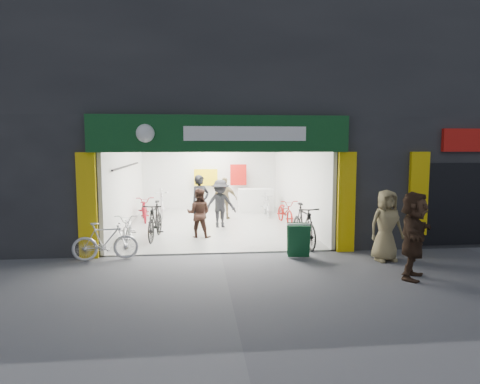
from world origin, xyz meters
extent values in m
plane|color=#56565B|center=(0.00, 0.00, 0.00)|extent=(60.00, 60.00, 0.00)
cube|color=#232326|center=(1.00, 5.00, 5.75)|extent=(16.00, 10.00, 4.50)
cube|color=#232326|center=(-5.50, 5.00, 1.75)|extent=(5.00, 10.00, 3.50)
cube|color=#232326|center=(6.00, 5.00, 1.75)|extent=(6.00, 10.00, 3.50)
cube|color=#9E9E99|center=(0.00, 4.00, 0.02)|extent=(6.00, 8.00, 0.04)
cube|color=silver|center=(0.00, 8.10, 1.60)|extent=(6.00, 0.20, 3.20)
cube|color=silver|center=(-2.95, 4.00, 1.60)|extent=(0.10, 8.00, 3.20)
cube|color=silver|center=(2.95, 4.00, 1.60)|extent=(0.10, 8.00, 3.20)
cube|color=white|center=(0.00, 4.00, 3.25)|extent=(6.00, 8.00, 0.10)
cube|color=black|center=(0.00, 0.10, 3.35)|extent=(6.00, 0.30, 0.30)
cube|color=#0D3D1F|center=(0.00, -0.12, 3.05)|extent=(6.40, 0.25, 0.90)
cube|color=white|center=(0.60, -0.26, 3.05)|extent=(3.00, 0.02, 0.35)
cube|color=#DBA10B|center=(-3.25, -0.06, 1.30)|extent=(0.45, 0.12, 2.60)
cube|color=#DBA10B|center=(3.25, -0.06, 1.30)|extent=(0.45, 0.12, 2.60)
cube|color=#DBA10B|center=(5.20, -0.06, 1.50)|extent=(0.50, 0.12, 2.20)
cube|color=red|center=(6.80, -0.06, 2.90)|extent=(2.00, 0.12, 0.60)
cube|color=black|center=(6.50, -0.02, 1.20)|extent=(3.00, 0.06, 2.20)
cylinder|color=black|center=(-2.82, 3.40, 2.10)|extent=(0.06, 5.00, 0.06)
cube|color=silver|center=(1.80, 6.50, 0.50)|extent=(1.40, 0.60, 1.00)
cube|color=white|center=(0.00, 1.20, 3.18)|extent=(1.30, 0.35, 0.04)
cube|color=white|center=(0.00, 3.00, 3.18)|extent=(1.30, 0.35, 0.04)
cube|color=white|center=(0.00, 4.80, 3.18)|extent=(1.30, 0.35, 0.04)
cube|color=white|center=(0.00, 6.60, 3.18)|extent=(1.30, 0.35, 0.04)
imported|color=#BCBCC1|center=(-2.50, 1.26, 0.46)|extent=(0.70, 1.77, 0.91)
imported|color=black|center=(-1.82, 1.84, 0.57)|extent=(0.73, 1.93, 1.13)
imported|color=maroon|center=(-2.50, 5.00, 0.47)|extent=(0.93, 1.87, 0.94)
imported|color=silver|center=(-1.95, 5.88, 0.54)|extent=(0.72, 1.84, 1.08)
imported|color=black|center=(2.31, 0.60, 0.59)|extent=(0.68, 1.98, 1.17)
imported|color=#9B120E|center=(2.50, 3.93, 0.44)|extent=(0.73, 1.73, 0.89)
imported|color=#AFB0B4|center=(2.09, 5.56, 0.46)|extent=(0.46, 1.54, 0.92)
imported|color=silver|center=(-2.80, -0.30, 0.47)|extent=(1.60, 0.66, 0.93)
imported|color=black|center=(-0.48, 3.36, 0.90)|extent=(0.78, 0.72, 1.80)
imported|color=#361F18|center=(-0.54, 1.94, 0.75)|extent=(0.82, 0.70, 1.49)
imported|color=black|center=(0.18, 3.39, 0.82)|extent=(1.15, 0.78, 1.64)
imported|color=olive|center=(0.44, 5.02, 0.80)|extent=(1.01, 0.66, 1.59)
imported|color=#907E53|center=(3.91, -1.02, 0.86)|extent=(0.90, 0.64, 1.72)
imported|color=#3A261A|center=(3.86, -2.40, 0.91)|extent=(1.40, 1.70, 1.82)
cube|color=#104121|center=(1.87, -0.67, 0.43)|extent=(0.55, 0.26, 0.80)
cube|color=#104121|center=(1.91, -0.33, 0.43)|extent=(0.55, 0.26, 0.80)
cube|color=white|center=(1.89, -0.50, 0.82)|extent=(0.56, 0.11, 0.05)
camera|label=1|loc=(-0.60, -10.67, 2.77)|focal=32.00mm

